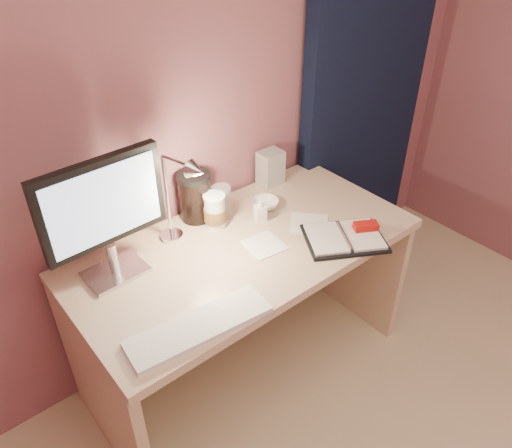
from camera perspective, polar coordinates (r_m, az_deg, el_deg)
room at (r=2.61m, az=11.29°, el=16.43°), size 3.50×3.50×3.50m
desk at (r=2.19m, az=-2.47°, el=-6.15°), size 1.40×0.70×0.73m
monitor at (r=1.77m, az=-17.12°, el=1.54°), size 0.45×0.17×0.48m
keyboard at (r=1.67m, az=-6.47°, el=-11.53°), size 0.50×0.19×0.02m
planner at (r=2.05m, az=10.27°, el=-1.44°), size 0.39×0.36×0.05m
paper_a at (r=2.12m, az=6.10°, el=0.02°), size 0.22×0.22×0.00m
paper_b at (r=1.99m, az=0.90°, el=-2.42°), size 0.16×0.16×0.00m
coffee_cup at (r=2.07m, az=-4.71°, el=1.40°), size 0.09×0.09×0.15m
clear_cup at (r=2.12m, az=-3.96°, el=2.49°), size 0.08×0.08×0.15m
bowl at (r=2.21m, az=1.08°, el=2.32°), size 0.15×0.15×0.04m
lotion_bottle at (r=2.11m, az=0.48°, el=1.65°), size 0.06×0.06×0.10m
dark_jar at (r=2.12m, az=-6.95°, el=2.90°), size 0.13×0.13×0.19m
product_box at (r=2.36m, az=1.67°, el=6.45°), size 0.11×0.09×0.17m
desk_lamp at (r=1.85m, az=-9.46°, el=2.98°), size 0.13×0.24×0.40m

